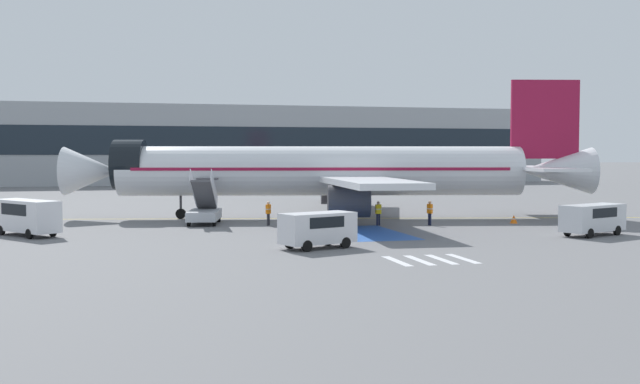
% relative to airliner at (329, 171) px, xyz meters
% --- Properties ---
extents(ground_plane, '(600.00, 600.00, 0.00)m').
position_rel_airliner_xyz_m(ground_plane, '(-1.67, 0.92, -3.89)').
color(ground_plane, slate).
extents(apron_leadline_yellow, '(75.16, 16.84, 0.01)m').
position_rel_airliner_xyz_m(apron_leadline_yellow, '(-0.61, 0.13, -3.89)').
color(apron_leadline_yellow, gold).
rests_on(apron_leadline_yellow, ground_plane).
extents(apron_stand_patch_blue, '(5.10, 9.63, 0.01)m').
position_rel_airliner_xyz_m(apron_stand_patch_blue, '(-0.61, -11.40, -3.89)').
color(apron_stand_patch_blue, '#2856A8').
rests_on(apron_stand_patch_blue, ground_plane).
extents(apron_walkway_bar_0, '(0.44, 3.60, 0.01)m').
position_rel_airliner_xyz_m(apron_walkway_bar_0, '(-3.01, -24.37, -3.89)').
color(apron_walkway_bar_0, silver).
rests_on(apron_walkway_bar_0, ground_plane).
extents(apron_walkway_bar_1, '(0.44, 3.60, 0.01)m').
position_rel_airliner_xyz_m(apron_walkway_bar_1, '(-1.81, -24.37, -3.89)').
color(apron_walkway_bar_1, silver).
rests_on(apron_walkway_bar_1, ground_plane).
extents(apron_walkway_bar_2, '(0.44, 3.60, 0.01)m').
position_rel_airliner_xyz_m(apron_walkway_bar_2, '(-0.61, -24.37, -3.89)').
color(apron_walkway_bar_2, silver).
rests_on(apron_walkway_bar_2, ground_plane).
extents(apron_walkway_bar_3, '(0.44, 3.60, 0.01)m').
position_rel_airliner_xyz_m(apron_walkway_bar_3, '(0.59, -24.37, -3.89)').
color(apron_walkway_bar_3, silver).
rests_on(apron_walkway_bar_3, ground_plane).
extents(airliner, '(43.29, 31.79, 11.45)m').
position_rel_airliner_xyz_m(airliner, '(0.00, 0.00, 0.00)').
color(airliner, silver).
rests_on(airliner, ground_plane).
extents(boarding_stairs_forward, '(3.19, 5.52, 4.25)m').
position_rel_airliner_xyz_m(boarding_stairs_forward, '(-10.44, -2.37, -2.87)').
color(boarding_stairs_forward, '#ADB2BA').
rests_on(boarding_stairs_forward, ground_plane).
extents(fuel_tanker, '(3.47, 10.92, 3.61)m').
position_rel_airliner_xyz_m(fuel_tanker, '(6.73, 18.56, -2.06)').
color(fuel_tanker, '#38383D').
rests_on(fuel_tanker, ground_plane).
extents(service_van_0, '(5.21, 3.47, 2.04)m').
position_rel_airliner_xyz_m(service_van_0, '(13.44, -16.69, -2.66)').
color(service_van_0, silver).
rests_on(service_van_0, ground_plane).
extents(service_van_1, '(4.65, 3.24, 2.04)m').
position_rel_airliner_xyz_m(service_van_1, '(-5.64, -18.56, -2.67)').
color(service_van_1, silver).
rests_on(service_van_1, ground_plane).
extents(service_van_2, '(4.73, 5.48, 2.35)m').
position_rel_airliner_xyz_m(service_van_2, '(-22.48, -7.63, -2.50)').
color(service_van_2, silver).
rests_on(service_van_2, ground_plane).
extents(ground_crew_0, '(0.48, 0.44, 1.73)m').
position_rel_airliner_xyz_m(ground_crew_0, '(-0.91, -4.93, -2.89)').
color(ground_crew_0, '#191E38').
rests_on(ground_crew_0, ground_plane).
extents(ground_crew_1, '(0.46, 0.47, 1.82)m').
position_rel_airliner_xyz_m(ground_crew_1, '(-5.92, -4.66, -2.84)').
color(ground_crew_1, '#2D2D33').
rests_on(ground_crew_1, ground_plane).
extents(ground_crew_2, '(0.36, 0.48, 1.85)m').
position_rel_airliner_xyz_m(ground_crew_2, '(5.79, -7.60, -2.82)').
color(ground_crew_2, '#191E38').
rests_on(ground_crew_2, ground_plane).
extents(ground_crew_3, '(0.45, 0.26, 1.82)m').
position_rel_airliner_xyz_m(ground_crew_3, '(2.02, -6.78, -2.84)').
color(ground_crew_3, '#191E38').
rests_on(ground_crew_3, ground_plane).
extents(traffic_cone_0, '(0.58, 0.58, 0.64)m').
position_rel_airliner_xyz_m(traffic_cone_0, '(12.72, -7.66, -3.57)').
color(traffic_cone_0, orange).
rests_on(traffic_cone_0, ground_plane).
extents(terminal_building, '(126.24, 12.10, 13.55)m').
position_rel_airliner_xyz_m(terminal_building, '(-3.50, 72.83, 2.89)').
color(terminal_building, '#9EA3A8').
rests_on(terminal_building, ground_plane).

